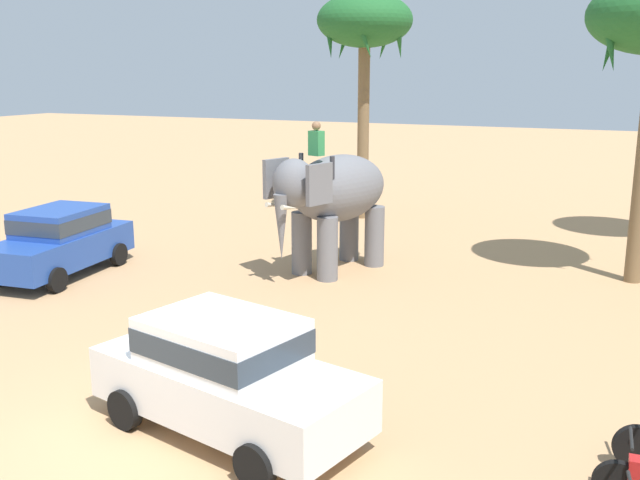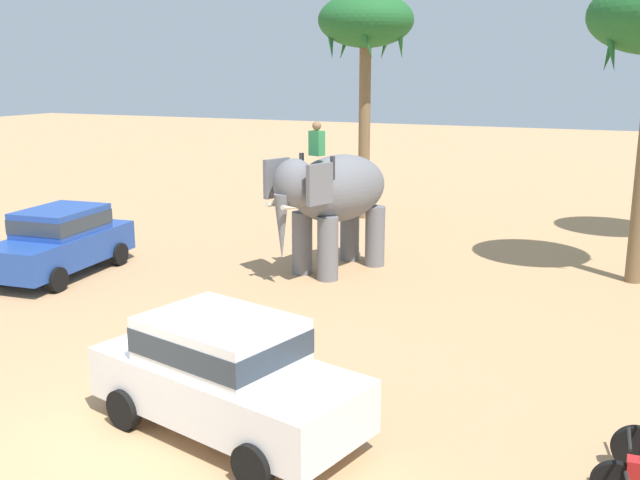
# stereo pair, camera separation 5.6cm
# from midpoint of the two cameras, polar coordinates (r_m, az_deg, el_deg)

# --- Properties ---
(ground_plane) EXTENTS (120.00, 120.00, 0.00)m
(ground_plane) POSITION_cam_midpoint_polar(r_m,az_deg,el_deg) (10.96, -13.62, -14.83)
(ground_plane) COLOR tan
(car_sedan_foreground) EXTENTS (4.38, 2.61, 1.70)m
(car_sedan_foreground) POSITION_cam_midpoint_polar(r_m,az_deg,el_deg) (10.53, -7.54, -10.17)
(car_sedan_foreground) COLOR white
(car_sedan_foreground) RESTS_ON ground
(car_parked_far_side) EXTENTS (2.19, 4.25, 1.70)m
(car_parked_far_side) POSITION_cam_midpoint_polar(r_m,az_deg,el_deg) (19.42, -19.84, 0.07)
(car_parked_far_side) COLOR #23479E
(car_parked_far_side) RESTS_ON ground
(elephant_with_mahout) EXTENTS (2.61, 4.01, 3.88)m
(elephant_with_mahout) POSITION_cam_midpoint_polar(r_m,az_deg,el_deg) (18.38, 0.91, 3.53)
(elephant_with_mahout) COLOR slate
(elephant_with_mahout) RESTS_ON ground
(palm_tree_behind_elephant) EXTENTS (3.20, 3.20, 7.60)m
(palm_tree_behind_elephant) POSITION_cam_midpoint_polar(r_m,az_deg,el_deg) (25.21, 3.47, 16.42)
(palm_tree_behind_elephant) COLOR brown
(palm_tree_behind_elephant) RESTS_ON ground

